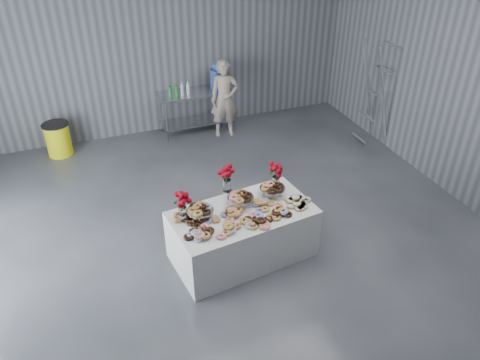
% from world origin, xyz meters
% --- Properties ---
extents(ground, '(9.00, 9.00, 0.00)m').
position_xyz_m(ground, '(0.00, 0.00, 0.00)').
color(ground, '#35383D').
rests_on(ground, ground).
extents(room_walls, '(8.04, 9.04, 4.02)m').
position_xyz_m(room_walls, '(-0.27, 0.07, 2.64)').
color(room_walls, slate).
rests_on(room_walls, ground).
extents(display_table, '(2.01, 1.24, 0.75)m').
position_xyz_m(display_table, '(0.16, 0.14, 0.38)').
color(display_table, white).
rests_on(display_table, ground).
extents(prep_table, '(1.50, 0.60, 0.90)m').
position_xyz_m(prep_table, '(0.62, 4.10, 0.62)').
color(prep_table, silver).
rests_on(prep_table, ground).
extents(donut_mounds, '(1.89, 1.03, 0.09)m').
position_xyz_m(donut_mounds, '(0.16, 0.09, 0.80)').
color(donut_mounds, '#BA7D44').
rests_on(donut_mounds, display_table).
extents(cake_stand_left, '(0.36, 0.36, 0.17)m').
position_xyz_m(cake_stand_left, '(-0.40, 0.22, 0.89)').
color(cake_stand_left, silver).
rests_on(cake_stand_left, display_table).
extents(cake_stand_mid, '(0.36, 0.36, 0.17)m').
position_xyz_m(cake_stand_mid, '(0.19, 0.30, 0.89)').
color(cake_stand_mid, silver).
rests_on(cake_stand_mid, display_table).
extents(cake_stand_right, '(0.36, 0.36, 0.17)m').
position_xyz_m(cake_stand_right, '(0.69, 0.37, 0.89)').
color(cake_stand_right, silver).
rests_on(cake_stand_right, display_table).
extents(danish_pile, '(0.48, 0.48, 0.11)m').
position_xyz_m(danish_pile, '(0.92, 0.09, 0.81)').
color(danish_pile, silver).
rests_on(danish_pile, display_table).
extents(bouquet_left, '(0.26, 0.26, 0.42)m').
position_xyz_m(bouquet_left, '(-0.62, 0.29, 1.05)').
color(bouquet_left, white).
rests_on(bouquet_left, display_table).
extents(bouquet_right, '(0.26, 0.26, 0.42)m').
position_xyz_m(bouquet_right, '(0.81, 0.53, 1.05)').
color(bouquet_right, white).
rests_on(bouquet_right, display_table).
extents(bouquet_center, '(0.26, 0.26, 0.57)m').
position_xyz_m(bouquet_center, '(0.06, 0.48, 1.13)').
color(bouquet_center, silver).
rests_on(bouquet_center, display_table).
extents(water_jug, '(0.28, 0.28, 0.55)m').
position_xyz_m(water_jug, '(1.12, 4.10, 1.15)').
color(water_jug, blue).
rests_on(water_jug, prep_table).
extents(drink_bottles, '(0.54, 0.08, 0.27)m').
position_xyz_m(drink_bottles, '(0.30, 4.00, 1.04)').
color(drink_bottles, '#268C33').
rests_on(drink_bottles, prep_table).
extents(person, '(0.63, 0.46, 1.57)m').
position_xyz_m(person, '(1.16, 3.80, 0.78)').
color(person, '#CC8C93').
rests_on(person, ground).
extents(trash_barrel, '(0.50, 0.50, 0.64)m').
position_xyz_m(trash_barrel, '(-2.10, 4.10, 0.32)').
color(trash_barrel, '#FFF915').
rests_on(trash_barrel, ground).
extents(stepladder, '(0.74, 0.52, 2.08)m').
position_xyz_m(stepladder, '(3.75, 2.44, 1.04)').
color(stepladder, silver).
rests_on(stepladder, ground).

